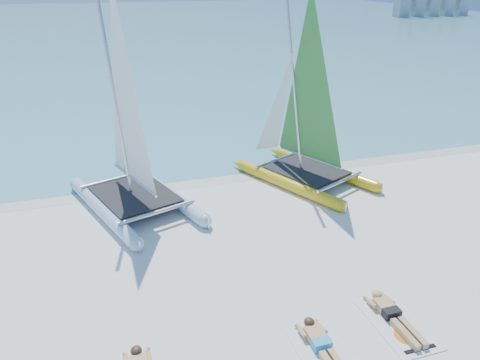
{
  "coord_description": "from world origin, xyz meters",
  "views": [
    {
      "loc": [
        -3.14,
        -9.54,
        6.75
      ],
      "look_at": [
        0.25,
        1.2,
        1.76
      ],
      "focal_mm": 35.0,
      "sensor_mm": 36.0,
      "label": 1
    }
  ],
  "objects_px": {
    "towel_b": "(327,357)",
    "sunbather_b": "(323,346)",
    "catamaran_yellow": "(298,119)",
    "towel_c": "(397,324)",
    "catamaran_blue": "(128,141)",
    "sunbather_c": "(393,314)"
  },
  "relations": [
    {
      "from": "catamaran_blue",
      "to": "sunbather_b",
      "type": "distance_m",
      "value": 8.23
    },
    {
      "from": "catamaran_yellow",
      "to": "sunbather_b",
      "type": "xyz_separation_m",
      "value": [
        -2.95,
        -8.05,
        -2.04
      ]
    },
    {
      "from": "catamaran_blue",
      "to": "sunbather_b",
      "type": "relative_size",
      "value": 4.22
    },
    {
      "from": "catamaran_blue",
      "to": "catamaran_yellow",
      "type": "relative_size",
      "value": 1.06
    },
    {
      "from": "towel_c",
      "to": "towel_b",
      "type": "bearing_deg",
      "value": -168.28
    },
    {
      "from": "sunbather_b",
      "to": "towel_c",
      "type": "xyz_separation_m",
      "value": [
        1.84,
        0.19,
        -0.11
      ]
    },
    {
      "from": "towel_b",
      "to": "sunbather_b",
      "type": "distance_m",
      "value": 0.22
    },
    {
      "from": "towel_b",
      "to": "sunbather_c",
      "type": "relative_size",
      "value": 1.07
    },
    {
      "from": "catamaran_yellow",
      "to": "towel_b",
      "type": "distance_m",
      "value": 9.01
    },
    {
      "from": "sunbather_b",
      "to": "sunbather_c",
      "type": "distance_m",
      "value": 1.87
    },
    {
      "from": "towel_b",
      "to": "towel_c",
      "type": "height_order",
      "value": "same"
    },
    {
      "from": "catamaran_blue",
      "to": "sunbather_c",
      "type": "bearing_deg",
      "value": -75.11
    },
    {
      "from": "catamaran_blue",
      "to": "sunbather_c",
      "type": "relative_size",
      "value": 4.22
    },
    {
      "from": "towel_b",
      "to": "towel_c",
      "type": "distance_m",
      "value": 1.87
    },
    {
      "from": "catamaran_yellow",
      "to": "sunbather_b",
      "type": "bearing_deg",
      "value": -134.79
    },
    {
      "from": "sunbather_c",
      "to": "towel_b",
      "type": "bearing_deg",
      "value": -162.67
    },
    {
      "from": "catamaran_yellow",
      "to": "towel_c",
      "type": "distance_m",
      "value": 8.22
    },
    {
      "from": "catamaran_blue",
      "to": "sunbather_c",
      "type": "xyz_separation_m",
      "value": [
        4.68,
        -7.07,
        -2.06
      ]
    },
    {
      "from": "catamaran_blue",
      "to": "catamaran_yellow",
      "type": "height_order",
      "value": "catamaran_blue"
    },
    {
      "from": "catamaran_blue",
      "to": "towel_c",
      "type": "bearing_deg",
      "value": -75.81
    },
    {
      "from": "sunbather_b",
      "to": "sunbather_c",
      "type": "bearing_deg",
      "value": 11.72
    },
    {
      "from": "sunbather_b",
      "to": "towel_c",
      "type": "bearing_deg",
      "value": 5.88
    }
  ]
}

